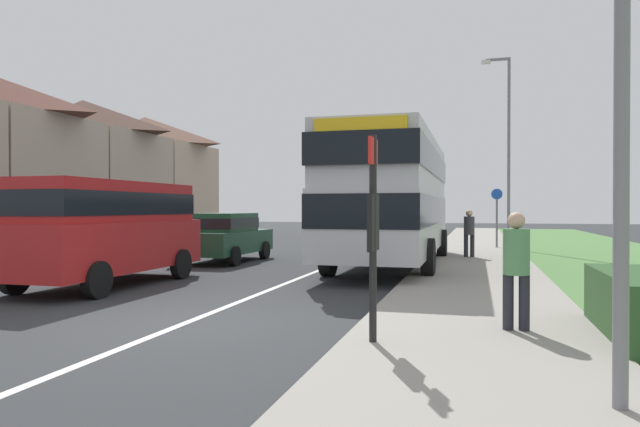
{
  "coord_description": "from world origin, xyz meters",
  "views": [
    {
      "loc": [
        4.19,
        -7.63,
        1.72
      ],
      "look_at": [
        0.73,
        4.93,
        1.6
      ],
      "focal_mm": 31.88,
      "sensor_mm": 36.0,
      "label": 1
    }
  ],
  "objects": [
    {
      "name": "double_decker_bus",
      "position": [
        1.82,
        8.96,
        2.14
      ],
      "size": [
        2.8,
        9.81,
        3.7
      ],
      "color": "#BCBCC1",
      "rests_on": "ground_plane"
    },
    {
      "name": "house_terrace_far_side",
      "position": [
        -15.66,
        14.81,
        3.69
      ],
      "size": [
        7.35,
        22.83,
        7.37
      ],
      "color": "tan",
      "rests_on": "ground_plane"
    },
    {
      "name": "pedestrian_at_stop",
      "position": [
        4.7,
        0.22,
        0.98
      ],
      "size": [
        0.34,
        0.34,
        1.67
      ],
      "color": "#23232D",
      "rests_on": "ground_plane"
    },
    {
      "name": "parked_van_red",
      "position": [
        -3.7,
        3.2,
        1.36
      ],
      "size": [
        2.11,
        5.12,
        2.3
      ],
      "color": "#B21E1E",
      "rests_on": "ground_plane"
    },
    {
      "name": "lane_marking_centre",
      "position": [
        0.0,
        8.0,
        0.0
      ],
      "size": [
        0.14,
        60.0,
        0.01
      ],
      "primitive_type": "cube",
      "color": "silver",
      "rests_on": "ground_plane"
    },
    {
      "name": "bus_stop_sign",
      "position": [
        3.0,
        -0.9,
        1.54
      ],
      "size": [
        0.09,
        0.52,
        2.6
      ],
      "color": "black",
      "rests_on": "ground_plane"
    },
    {
      "name": "street_lamp_mid",
      "position": [
        5.35,
        16.56,
        4.46
      ],
      "size": [
        1.14,
        0.2,
        7.82
      ],
      "color": "slate",
      "rests_on": "ground_plane"
    },
    {
      "name": "pavement_near_side",
      "position": [
        4.2,
        6.0,
        0.06
      ],
      "size": [
        3.2,
        68.0,
        0.12
      ],
      "primitive_type": "cube",
      "color": "gray",
      "rests_on": "ground_plane"
    },
    {
      "name": "parked_car_dark_green",
      "position": [
        -3.58,
        9.05,
        0.87
      ],
      "size": [
        1.91,
        4.03,
        1.56
      ],
      "color": "#19472D",
      "rests_on": "ground_plane"
    },
    {
      "name": "cycle_route_sign",
      "position": [
        5.0,
        16.64,
        1.43
      ],
      "size": [
        0.44,
        0.08,
        2.52
      ],
      "color": "slate",
      "rests_on": "ground_plane"
    },
    {
      "name": "ground_plane",
      "position": [
        0.0,
        0.0,
        0.0
      ],
      "size": [
        120.0,
        120.0,
        0.0
      ],
      "primitive_type": "plane",
      "color": "#2D3033"
    },
    {
      "name": "pedestrian_walking_away",
      "position": [
        3.96,
        11.62,
        0.98
      ],
      "size": [
        0.34,
        0.34,
        1.67
      ],
      "color": "#23232D",
      "rests_on": "ground_plane"
    }
  ]
}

